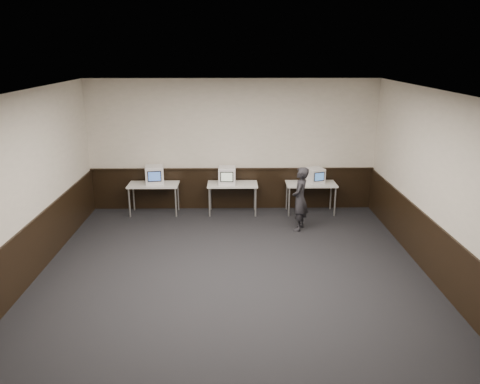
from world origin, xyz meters
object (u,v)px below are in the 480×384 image
(desk_right, at_px, (311,186))
(emac_center, at_px, (227,175))
(emac_left, at_px, (155,175))
(emac_right, at_px, (315,175))
(desk_center, at_px, (232,186))
(person, at_px, (300,199))
(desk_left, at_px, (154,187))

(desk_right, distance_m, emac_center, 2.05)
(emac_left, xyz_separation_m, emac_right, (3.86, -0.01, -0.03))
(desk_center, height_order, emac_left, emac_left)
(person, bearing_deg, emac_left, -89.14)
(emac_left, bearing_deg, desk_left, -139.00)
(emac_right, bearing_deg, person, -134.00)
(emac_left, bearing_deg, emac_center, -9.26)
(desk_left, bearing_deg, desk_right, 0.00)
(desk_right, height_order, person, person)
(desk_left, distance_m, emac_left, 0.29)
(emac_left, xyz_separation_m, emac_center, (1.74, -0.04, -0.01))
(desk_left, relative_size, emac_left, 2.36)
(desk_left, height_order, emac_left, emac_left)
(desk_center, distance_m, emac_right, 2.01)
(desk_right, distance_m, emac_left, 3.78)
(emac_left, bearing_deg, desk_center, -9.11)
(desk_left, xyz_separation_m, emac_center, (1.77, -0.00, 0.27))
(desk_center, xyz_separation_m, person, (1.48, -1.11, 0.03))
(emac_left, distance_m, person, 3.54)
(desk_right, xyz_separation_m, emac_right, (0.10, 0.03, 0.25))
(desk_center, height_order, emac_right, emac_right)
(desk_center, height_order, emac_center, emac_center)
(emac_center, xyz_separation_m, emac_right, (2.13, 0.04, -0.02))
(desk_left, distance_m, emac_right, 3.91)
(emac_center, distance_m, person, 1.97)
(desk_left, bearing_deg, desk_center, 0.00)
(desk_left, relative_size, person, 0.84)
(desk_right, distance_m, person, 1.19)
(desk_right, relative_size, emac_left, 2.36)
(emac_left, height_order, emac_right, emac_left)
(desk_center, bearing_deg, person, -36.91)
(emac_right, xyz_separation_m, person, (-0.52, -1.14, -0.22))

